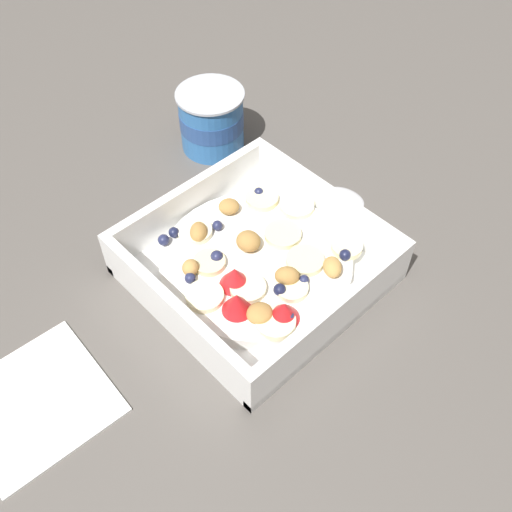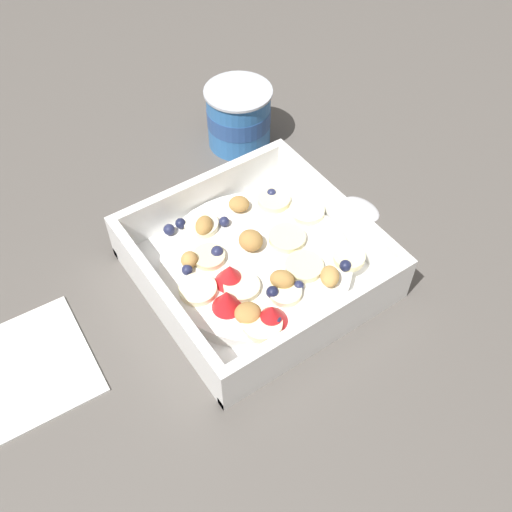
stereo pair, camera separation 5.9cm
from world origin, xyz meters
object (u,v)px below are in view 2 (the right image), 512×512
Objects in this scene: yogurt_cup at (239,117)px; folded_napkin at (23,369)px; spoon at (343,195)px; fruit_bowl at (256,265)px.

yogurt_cup is 0.68× the size of folded_napkin.
folded_napkin is at bearing -154.98° from yogurt_cup.
yogurt_cup reaches higher than spoon.
fruit_bowl reaches higher than folded_napkin.
yogurt_cup reaches higher than folded_napkin.
spoon is 2.13× the size of yogurt_cup.
yogurt_cup is at bearing 25.02° from folded_napkin.
spoon is 0.39m from folded_napkin.
yogurt_cup is at bearing 61.01° from fruit_bowl.
yogurt_cup is (0.10, 0.19, 0.02)m from fruit_bowl.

